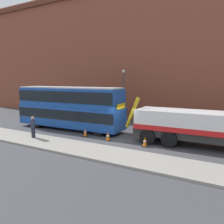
{
  "coord_description": "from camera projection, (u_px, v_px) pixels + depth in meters",
  "views": [
    {
      "loc": [
        7.93,
        -16.14,
        4.78
      ],
      "look_at": [
        -1.64,
        0.57,
        2.0
      ],
      "focal_mm": 36.48,
      "sensor_mm": 36.0,
      "label": 1
    }
  ],
  "objects": [
    {
      "name": "ground_plane",
      "position": [
        126.0,
        139.0,
        18.45
      ],
      "size": [
        120.0,
        120.0,
        0.0
      ],
      "primitive_type": "plane",
      "color": "#424247"
    },
    {
      "name": "near_kerb",
      "position": [
        97.0,
        152.0,
        14.83
      ],
      "size": [
        60.0,
        2.8,
        0.15
      ],
      "primitive_type": "cube",
      "color": "gray",
      "rests_on": "ground_plane"
    },
    {
      "name": "building_facade",
      "position": [
        162.0,
        49.0,
        24.9
      ],
      "size": [
        60.0,
        1.5,
        16.0
      ],
      "color": "brown",
      "rests_on": "ground_plane"
    },
    {
      "name": "recovery_tow_truck",
      "position": [
        205.0,
        123.0,
        15.82
      ],
      "size": [
        10.18,
        2.88,
        3.67
      ],
      "rotation": [
        0.0,
        0.0,
        0.03
      ],
      "color": "#2D2D2D",
      "rests_on": "ground_plane"
    },
    {
      "name": "double_decker_bus",
      "position": [
        69.0,
        106.0,
        21.74
      ],
      "size": [
        11.1,
        2.85,
        4.06
      ],
      "rotation": [
        0.0,
        0.0,
        0.03
      ],
      "color": "#19479E",
      "rests_on": "ground_plane"
    },
    {
      "name": "pedestrian_onlooker",
      "position": [
        33.0,
        127.0,
        18.13
      ],
      "size": [
        0.44,
        0.48,
        1.71
      ],
      "rotation": [
        0.0,
        0.0,
        0.61
      ],
      "color": "#232333",
      "rests_on": "near_kerb"
    },
    {
      "name": "traffic_cone_near_bus",
      "position": [
        85.0,
        133.0,
        19.11
      ],
      "size": [
        0.36,
        0.36,
        0.72
      ],
      "color": "orange",
      "rests_on": "ground_plane"
    },
    {
      "name": "traffic_cone_midway",
      "position": [
        108.0,
        136.0,
        17.79
      ],
      "size": [
        0.36,
        0.36,
        0.72
      ],
      "color": "orange",
      "rests_on": "ground_plane"
    },
    {
      "name": "traffic_cone_near_truck",
      "position": [
        145.0,
        142.0,
        16.22
      ],
      "size": [
        0.36,
        0.36,
        0.72
      ],
      "color": "orange",
      "rests_on": "ground_plane"
    },
    {
      "name": "street_lamp",
      "position": [
        123.0,
        91.0,
        25.47
      ],
      "size": [
        0.36,
        0.36,
        5.83
      ],
      "color": "#38383D",
      "rests_on": "ground_plane"
    }
  ]
}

